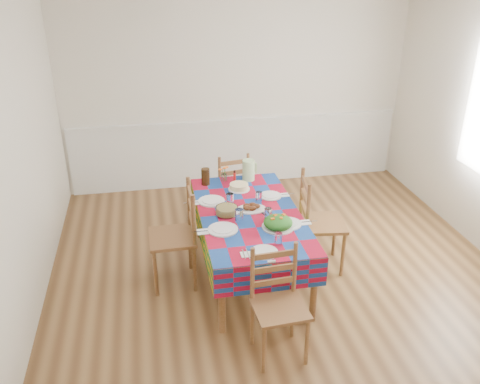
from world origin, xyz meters
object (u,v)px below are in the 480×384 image
Objects in this scene: chair_right at (318,223)px; chair_near at (278,305)px; chair_left at (177,237)px; tea_pitcher at (206,177)px; meat_platter at (251,208)px; green_pitcher at (249,170)px; dining_table at (249,219)px; chair_far at (230,188)px.

chair_near is at bearing 156.05° from chair_right.
tea_pitcher is at bearing 152.15° from chair_left.
green_pitcher is (0.12, 0.70, 0.09)m from meat_platter.
dining_table is 1.12m from chair_far.
chair_left is (-0.70, 0.00, -0.11)m from dining_table.
tea_pitcher is 0.20× the size of chair_near.
tea_pitcher is 1.28m from chair_right.
chair_right is (0.67, -0.05, -0.21)m from meat_platter.
green_pitcher is 0.25× the size of chair_near.
tea_pitcher reaches higher than dining_table.
chair_left reaches higher than meat_platter.
chair_near reaches higher than chair_far.
meat_platter is 0.28× the size of chair_right.
dining_table is 0.79m from green_pitcher.
chair_near is at bearing 80.65° from chair_far.
meat_platter is 0.76m from tea_pitcher.
tea_pitcher reaches higher than meat_platter.
meat_platter is at bearing 63.05° from dining_table.
chair_left is (-0.37, -0.72, -0.28)m from tea_pitcher.
chair_left is at bearing 98.39° from chair_right.
meat_platter is at bearing 94.21° from chair_right.
green_pitcher is at bearing 102.05° from chair_far.
chair_right reaches higher than chair_far.
chair_right is (0.69, -1.10, 0.06)m from chair_far.
green_pitcher is at bearing 44.65° from chair_right.
chair_near is (-0.03, -1.16, -0.26)m from meat_platter.
tea_pitcher is at bearing 40.56° from chair_far.
green_pitcher is at bearing 81.85° from chair_near.
chair_far is at bearing 91.10° from meat_platter.
meat_platter is at bearing 84.94° from chair_near.
green_pitcher is 1.90m from chair_near.
dining_table is 0.80m from tea_pitcher.
chair_right is at bearing 112.91° from chair_far.
dining_table is at bearing -116.95° from meat_platter.
dining_table is 0.71m from chair_right.
green_pitcher is 1.26× the size of tea_pitcher.
dining_table is 1.75× the size of chair_right.
dining_table is at bearing -65.58° from tea_pitcher.
dining_table is at bearing 86.25° from chair_near.
tea_pitcher is at bearing 96.43° from chair_near.
chair_far is 1.30m from chair_right.
green_pitcher is 0.25× the size of chair_far.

